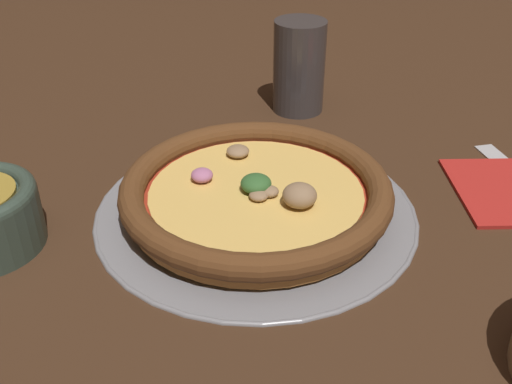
% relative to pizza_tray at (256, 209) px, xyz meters
% --- Properties ---
extents(ground_plane, '(3.00, 3.00, 0.00)m').
position_rel_pizza_tray_xyz_m(ground_plane, '(0.00, 0.00, -0.00)').
color(ground_plane, '#3D2616').
extents(pizza_tray, '(0.31, 0.31, 0.01)m').
position_rel_pizza_tray_xyz_m(pizza_tray, '(0.00, 0.00, 0.00)').
color(pizza_tray, gray).
rests_on(pizza_tray, ground_plane).
extents(pizza, '(0.26, 0.26, 0.04)m').
position_rel_pizza_tray_xyz_m(pizza, '(-0.00, 0.00, 0.02)').
color(pizza, '#A86B33').
rests_on(pizza, pizza_tray).
extents(drinking_cup, '(0.07, 0.07, 0.12)m').
position_rel_pizza_tray_xyz_m(drinking_cup, '(-0.23, -0.08, 0.05)').
color(drinking_cup, '#383333').
rests_on(drinking_cup, ground_plane).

